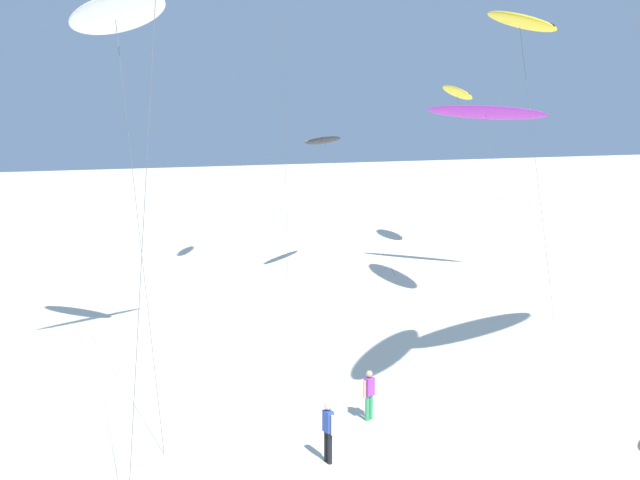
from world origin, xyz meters
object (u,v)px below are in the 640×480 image
at_px(person_near_left, 369,393).
at_px(flying_kite_10, 457,93).
at_px(flying_kite_4, 115,14).
at_px(person_foreground_walker, 328,430).
at_px(flying_kite_0, 486,112).
at_px(flying_kite_1, 324,140).
at_px(flying_kite_8, 520,21).

bearing_deg(person_near_left, flying_kite_10, 50.89).
relative_size(flying_kite_4, flying_kite_10, 1.18).
distance_m(person_foreground_walker, person_near_left, 3.34).
distance_m(flying_kite_0, person_foreground_walker, 28.52).
distance_m(flying_kite_10, person_foreground_walker, 37.44).
distance_m(flying_kite_1, flying_kite_10, 12.84).
xyz_separation_m(flying_kite_4, flying_kite_8, (18.49, 0.67, 0.75)).
xyz_separation_m(flying_kite_4, person_near_left, (5.80, -8.44, -12.16)).
bearing_deg(flying_kite_10, flying_kite_0, -114.51).
xyz_separation_m(flying_kite_8, flying_kite_10, (7.97, 16.29, -2.69)).
xyz_separation_m(flying_kite_8, person_foreground_walker, (-15.17, -11.33, -12.84)).
bearing_deg(flying_kite_8, flying_kite_4, -177.92).
bearing_deg(flying_kite_0, flying_kite_10, 65.49).
relative_size(flying_kite_0, flying_kite_1, 1.23).
xyz_separation_m(person_foreground_walker, person_near_left, (2.49, 2.22, -0.07)).
bearing_deg(flying_kite_0, flying_kite_8, -117.69).
distance_m(flying_kite_8, flying_kite_10, 18.33).
height_order(flying_kite_8, person_near_left, flying_kite_8).
relative_size(flying_kite_1, flying_kite_4, 0.60).
xyz_separation_m(flying_kite_1, flying_kite_4, (-14.51, -13.38, 5.00)).
height_order(flying_kite_0, flying_kite_8, flying_kite_8).
height_order(flying_kite_10, person_near_left, flying_kite_10).
bearing_deg(flying_kite_4, flying_kite_1, 42.69).
relative_size(flying_kite_4, person_near_left, 8.68).
relative_size(flying_kite_1, person_near_left, 5.18).
bearing_deg(flying_kite_0, person_foreground_walker, -135.19).
height_order(flying_kite_0, person_foreground_walker, flying_kite_0).
height_order(flying_kite_4, person_near_left, flying_kite_4).
bearing_deg(flying_kite_8, flying_kite_10, 63.94).
height_order(flying_kite_4, flying_kite_8, flying_kite_8).
bearing_deg(flying_kite_1, flying_kite_0, -31.28).
distance_m(flying_kite_0, flying_kite_4, 24.35).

